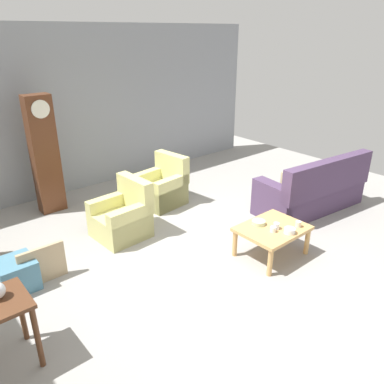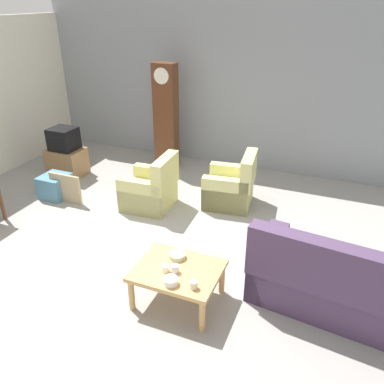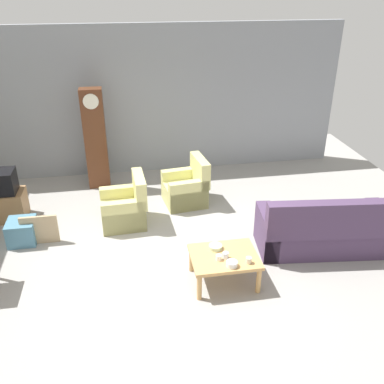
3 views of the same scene
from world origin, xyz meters
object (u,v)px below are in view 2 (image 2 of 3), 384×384
(cup_blue_rimmed, at_px, (175,269))
(bowl_white_stacked, at_px, (171,281))
(couch_floral, at_px, (348,289))
(bowl_shallow_green, at_px, (177,256))
(framed_picture_leaning, at_px, (66,188))
(cup_cream_tall, at_px, (194,285))
(tv_crt, at_px, (64,139))
(armchair_olive_near, at_px, (151,190))
(storage_box_blue, at_px, (55,186))
(tv_stand_cabinet, at_px, (67,162))
(armchair_olive_far, at_px, (231,188))
(cup_white_porcelain, at_px, (165,268))
(grandfather_clock, at_px, (166,117))
(coffee_table_wood, at_px, (178,273))

(cup_blue_rimmed, relative_size, bowl_white_stacked, 0.58)
(couch_floral, relative_size, bowl_shallow_green, 11.08)
(couch_floral, distance_m, framed_picture_leaning, 4.69)
(cup_blue_rimmed, height_order, cup_cream_tall, cup_blue_rimmed)
(cup_cream_tall, bearing_deg, tv_crt, 144.82)
(armchair_olive_near, relative_size, cup_blue_rimmed, 10.18)
(couch_floral, xyz_separation_m, cup_blue_rimmed, (-1.79, -0.57, 0.15))
(storage_box_blue, bearing_deg, cup_blue_rimmed, -28.16)
(tv_stand_cabinet, bearing_deg, armchair_olive_far, 0.94)
(couch_floral, distance_m, cup_white_porcelain, 1.99)
(couch_floral, height_order, cup_blue_rimmed, couch_floral)
(couch_floral, bearing_deg, grandfather_clock, 139.97)
(tv_crt, distance_m, bowl_white_stacked, 4.47)
(couch_floral, distance_m, storage_box_blue, 5.00)
(couch_floral, distance_m, armchair_olive_far, 2.78)
(tv_stand_cabinet, bearing_deg, bowl_shallow_green, -33.47)
(cup_cream_tall, bearing_deg, armchair_olive_near, 127.57)
(couch_floral, relative_size, tv_crt, 4.55)
(tv_stand_cabinet, distance_m, framed_picture_leaning, 1.18)
(armchair_olive_far, bearing_deg, storage_box_blue, -162.88)
(tv_crt, distance_m, storage_box_blue, 1.10)
(storage_box_blue, bearing_deg, grandfather_clock, 58.17)
(tv_stand_cabinet, distance_m, cup_blue_rimmed, 4.31)
(tv_crt, bearing_deg, cup_white_porcelain, -36.73)
(grandfather_clock, xyz_separation_m, tv_stand_cabinet, (-1.64, -1.13, -0.78))
(couch_floral, xyz_separation_m, bowl_white_stacked, (-1.75, -0.77, 0.14))
(coffee_table_wood, bearing_deg, bowl_shallow_green, 115.09)
(armchair_olive_near, bearing_deg, cup_blue_rimmed, -55.52)
(tv_stand_cabinet, xyz_separation_m, cup_cream_tall, (3.79, -2.67, 0.23))
(coffee_table_wood, bearing_deg, tv_crt, 145.07)
(framed_picture_leaning, height_order, storage_box_blue, framed_picture_leaning)
(couch_floral, xyz_separation_m, framed_picture_leaning, (-4.58, 0.99, -0.10))
(grandfather_clock, bearing_deg, storage_box_blue, -121.83)
(grandfather_clock, distance_m, storage_box_blue, 2.49)
(armchair_olive_near, relative_size, storage_box_blue, 1.95)
(bowl_shallow_green, bearing_deg, cup_blue_rimmed, -70.53)
(armchair_olive_far, height_order, tv_crt, tv_crt)
(grandfather_clock, relative_size, cup_blue_rimmed, 23.15)
(armchair_olive_near, height_order, coffee_table_wood, armchair_olive_near)
(couch_floral, relative_size, storage_box_blue, 4.64)
(tv_stand_cabinet, height_order, cup_blue_rimmed, cup_blue_rimmed)
(cup_white_porcelain, bearing_deg, grandfather_clock, 115.56)
(couch_floral, height_order, tv_crt, couch_floral)
(armchair_olive_far, relative_size, bowl_shallow_green, 4.67)
(grandfather_clock, height_order, bowl_shallow_green, grandfather_clock)
(framed_picture_leaning, distance_m, bowl_shallow_green, 3.01)
(tv_crt, distance_m, framed_picture_leaning, 1.28)
(tv_stand_cabinet, bearing_deg, coffee_table_wood, -34.93)
(armchair_olive_near, relative_size, grandfather_clock, 0.44)
(tv_stand_cabinet, xyz_separation_m, framed_picture_leaning, (0.72, -0.94, -0.01))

